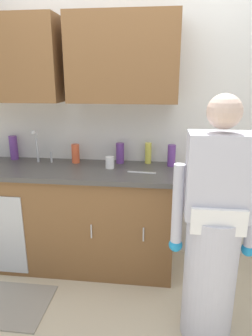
{
  "coord_description": "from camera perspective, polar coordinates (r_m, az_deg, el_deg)",
  "views": [
    {
      "loc": [
        0.28,
        -1.78,
        1.7
      ],
      "look_at": [
        0.0,
        0.55,
        1.0
      ],
      "focal_mm": 32.24,
      "sensor_mm": 36.0,
      "label": 1
    }
  ],
  "objects": [
    {
      "name": "person_at_sink",
      "position": [
        2.05,
        16.03,
        -13.46
      ],
      "size": [
        0.55,
        0.34,
        1.62
      ],
      "color": "white",
      "rests_on": "ground"
    },
    {
      "name": "bottle_dish_liquid",
      "position": [
        2.79,
        -1.13,
        2.84
      ],
      "size": [
        0.07,
        0.07,
        0.19
      ],
      "primitive_type": "cylinder",
      "color": "#66388C",
      "rests_on": "countertop"
    },
    {
      "name": "cup_by_sink",
      "position": [
        2.64,
        -3.07,
        1.06
      ],
      "size": [
        0.08,
        0.08,
        0.1
      ],
      "primitive_type": "cylinder",
      "color": "white",
      "rests_on": "countertop"
    },
    {
      "name": "bottle_soap",
      "position": [
        3.12,
        -20.46,
        3.62
      ],
      "size": [
        0.08,
        0.08,
        0.23
      ],
      "primitive_type": "cylinder",
      "color": "#66388C",
      "rests_on": "countertop"
    },
    {
      "name": "ground_plane",
      "position": [
        2.47,
        -1.76,
        -26.77
      ],
      "size": [
        9.0,
        9.0,
        0.0
      ],
      "primitive_type": "plane",
      "color": "beige"
    },
    {
      "name": "counter_cabinet",
      "position": [
        2.89,
        -10.77,
        -9.28
      ],
      "size": [
        1.9,
        0.62,
        0.9
      ],
      "color": "brown",
      "rests_on": "ground"
    },
    {
      "name": "knife_on_counter",
      "position": [
        2.53,
        2.95,
        -0.83
      ],
      "size": [
        0.24,
        0.04,
        0.01
      ],
      "primitive_type": "cube",
      "rotation": [
        0.0,
        0.0,
        6.2
      ],
      "color": "silver",
      "rests_on": "countertop"
    },
    {
      "name": "countertop",
      "position": [
        2.73,
        -11.23,
        -0.33
      ],
      "size": [
        1.96,
        0.66,
        0.04
      ],
      "primitive_type": "cube",
      "color": "#474442",
      "rests_on": "counter_cabinet"
    },
    {
      "name": "kitchen_wall_with_uppers",
      "position": [
        2.81,
        -1.8,
        12.03
      ],
      "size": [
        4.8,
        0.44,
        2.7
      ],
      "color": "silver",
      "rests_on": "ground"
    },
    {
      "name": "bottle_water_short",
      "position": [
        2.72,
        8.6,
        2.35
      ],
      "size": [
        0.07,
        0.07,
        0.19
      ],
      "primitive_type": "cylinder",
      "color": "#66388C",
      "rests_on": "countertop"
    },
    {
      "name": "bottle_water_tall",
      "position": [
        2.79,
        4.22,
        2.83
      ],
      "size": [
        0.06,
        0.06,
        0.19
      ],
      "primitive_type": "cylinder",
      "color": "#D8D14C",
      "rests_on": "countertop"
    },
    {
      "name": "sink",
      "position": [
        2.83,
        -16.57,
        0.02
      ],
      "size": [
        0.5,
        0.36,
        0.35
      ],
      "color": "#B7BABF",
      "rests_on": "counter_cabinet"
    },
    {
      "name": "bottle_cleaner_spray",
      "position": [
        2.84,
        -9.52,
        2.71
      ],
      "size": [
        0.07,
        0.07,
        0.18
      ],
      "primitive_type": "cylinder",
      "color": "#E05933",
      "rests_on": "countertop"
    }
  ]
}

